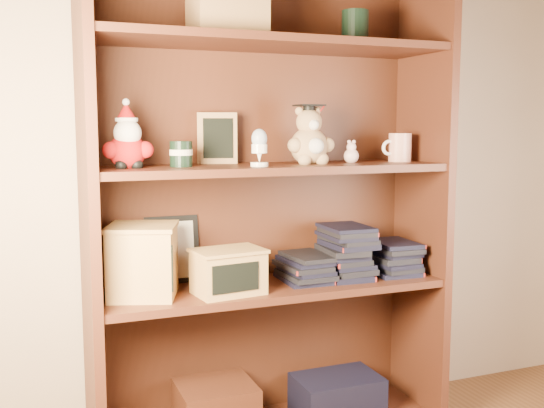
{
  "coord_description": "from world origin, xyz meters",
  "views": [
    {
      "loc": [
        -0.86,
        -0.63,
        1.07
      ],
      "look_at": [
        -0.1,
        1.3,
        0.82
      ],
      "focal_mm": 42.0,
      "sensor_mm": 36.0,
      "label": 1
    }
  ],
  "objects": [
    {
      "name": "treats_box",
      "position": [
        -0.53,
        1.3,
        0.66
      ],
      "size": [
        0.26,
        0.26,
        0.22
      ],
      "color": "tan",
      "rests_on": "shelf_lower"
    },
    {
      "name": "certificate_frame",
      "position": [
        -0.4,
        1.44,
        0.66
      ],
      "size": [
        0.18,
        0.05,
        0.23
      ],
      "color": "black",
      "rests_on": "shelf_lower"
    },
    {
      "name": "santa_plush",
      "position": [
        -0.56,
        1.3,
        1.03
      ],
      "size": [
        0.15,
        0.11,
        0.21
      ],
      "color": "#A50F0F",
      "rests_on": "shelf_upper"
    },
    {
      "name": "teacher_mug",
      "position": [
        0.39,
        1.3,
        1.0
      ],
      "size": [
        0.11,
        0.08,
        0.1
      ],
      "color": "silver",
      "rests_on": "shelf_upper"
    },
    {
      "name": "book_stack_right",
      "position": [
        0.37,
        1.3,
        0.61
      ],
      "size": [
        0.14,
        0.2,
        0.11
      ],
      "color": "black",
      "rests_on": "shelf_lower"
    },
    {
      "name": "pencils_box",
      "position": [
        -0.27,
        1.24,
        0.62
      ],
      "size": [
        0.24,
        0.18,
        0.14
      ],
      "color": "tan",
      "rests_on": "shelf_lower"
    },
    {
      "name": "pink_figurine",
      "position": [
        0.19,
        1.31,
        0.98
      ],
      "size": [
        0.05,
        0.05,
        0.08
      ],
      "color": "beige",
      "rests_on": "shelf_upper"
    },
    {
      "name": "grad_teddy_bear",
      "position": [
        0.03,
        1.3,
        1.03
      ],
      "size": [
        0.17,
        0.14,
        0.2
      ],
      "color": "tan",
      "rests_on": "shelf_upper"
    },
    {
      "name": "teachers_tin",
      "position": [
        -0.4,
        1.3,
        0.99
      ],
      "size": [
        0.07,
        0.07,
        0.08
      ],
      "color": "black",
      "rests_on": "shelf_upper"
    },
    {
      "name": "chalkboard_plaque",
      "position": [
        -0.25,
        1.42,
        1.03
      ],
      "size": [
        0.13,
        0.09,
        0.17
      ],
      "color": "#9E7547",
      "rests_on": "shelf_upper"
    },
    {
      "name": "shelf_lower",
      "position": [
        -0.1,
        1.3,
        0.54
      ],
      "size": [
        1.14,
        0.33,
        0.02
      ],
      "color": "#482214",
      "rests_on": "ground"
    },
    {
      "name": "book_stack_left",
      "position": [
        0.03,
        1.3,
        0.6
      ],
      "size": [
        0.14,
        0.2,
        0.1
      ],
      "color": "black",
      "rests_on": "shelf_lower"
    },
    {
      "name": "shelf_upper",
      "position": [
        -0.1,
        1.3,
        0.94
      ],
      "size": [
        1.14,
        0.33,
        0.02
      ],
      "color": "#482214",
      "rests_on": "ground"
    },
    {
      "name": "book_stack_mid",
      "position": [
        0.17,
        1.3,
        0.64
      ],
      "size": [
        0.14,
        0.2,
        0.18
      ],
      "color": "black",
      "rests_on": "shelf_lower"
    },
    {
      "name": "bookcase",
      "position": [
        -0.1,
        1.36,
        0.78
      ],
      "size": [
        1.2,
        0.35,
        1.6
      ],
      "color": "#482214",
      "rests_on": "ground"
    },
    {
      "name": "egg_cup",
      "position": [
        -0.17,
        1.23,
        1.01
      ],
      "size": [
        0.06,
        0.06,
        0.12
      ],
      "color": "white",
      "rests_on": "shelf_upper"
    }
  ]
}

